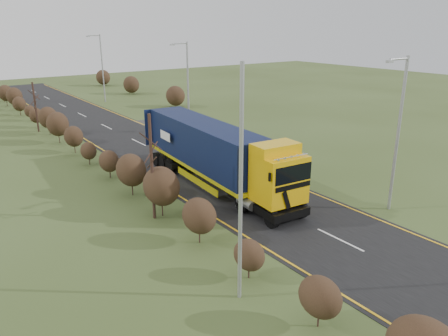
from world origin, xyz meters
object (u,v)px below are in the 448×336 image
at_px(lorry, 214,152).
at_px(car_red_hatchback, 226,132).
at_px(streetlight_near, 398,129).
at_px(speed_sign, 245,142).
at_px(car_blue_sedan, 192,124).

relative_size(lorry, car_red_hatchback, 3.80).
distance_m(streetlight_near, speed_sign, 12.84).
bearing_deg(car_red_hatchback, lorry, 43.77).
height_order(car_blue_sedan, streetlight_near, streetlight_near).
xyz_separation_m(car_blue_sedan, streetlight_near, (-1.17, -24.10, 4.24)).
distance_m(car_red_hatchback, streetlight_near, 19.64).
height_order(car_blue_sedan, speed_sign, speed_sign).
bearing_deg(car_blue_sedan, speed_sign, 81.46).
height_order(car_red_hatchback, car_blue_sedan, car_red_hatchback).
bearing_deg(speed_sign, car_blue_sedan, 78.97).
distance_m(car_blue_sedan, streetlight_near, 24.50).
xyz_separation_m(lorry, streetlight_near, (6.22, -9.31, 2.47)).
bearing_deg(car_red_hatchback, speed_sign, 59.44).
bearing_deg(car_blue_sedan, streetlight_near, 89.72).
bearing_deg(streetlight_near, car_blue_sedan, 87.23).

